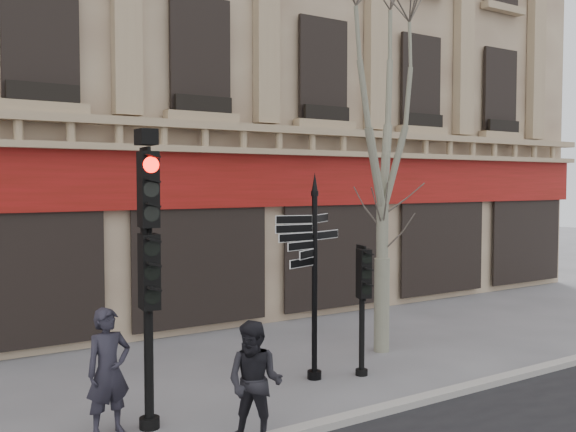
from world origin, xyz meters
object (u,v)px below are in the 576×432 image
fingerpost (315,241)px  pedestrian_b (255,383)px  traffic_signal_main (147,241)px  traffic_signal_secondary (362,287)px  plane_tree (383,96)px  pedestrian_a (108,371)px

fingerpost → pedestrian_b: 3.45m
traffic_signal_main → traffic_signal_secondary: 4.35m
traffic_signal_main → traffic_signal_secondary: bearing=10.4°
plane_tree → fingerpost: bearing=-161.3°
traffic_signal_secondary → pedestrian_a: 4.82m
fingerpost → traffic_signal_main: (-3.35, -0.59, 0.21)m
traffic_signal_main → pedestrian_a: bearing=175.7°
fingerpost → traffic_signal_main: traffic_signal_main is taller
fingerpost → plane_tree: 3.72m
traffic_signal_secondary → pedestrian_b: (-3.21, -1.60, -0.79)m
traffic_signal_main → traffic_signal_secondary: (4.21, 0.29, -1.08)m
fingerpost → pedestrian_a: bearing=177.9°
fingerpost → plane_tree: size_ratio=0.49×
pedestrian_a → traffic_signal_secondary: bearing=-5.0°
traffic_signal_secondary → pedestrian_b: 3.67m
pedestrian_a → plane_tree: bearing=4.2°
fingerpost → pedestrian_a: size_ratio=2.08×
fingerpost → pedestrian_a: 4.25m
traffic_signal_secondary → pedestrian_a: size_ratio=1.30×
traffic_signal_secondary → pedestrian_b: size_ratio=1.40×
plane_tree → pedestrian_b: (-4.64, -2.68, -4.50)m
traffic_signal_main → pedestrian_b: bearing=-46.2°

